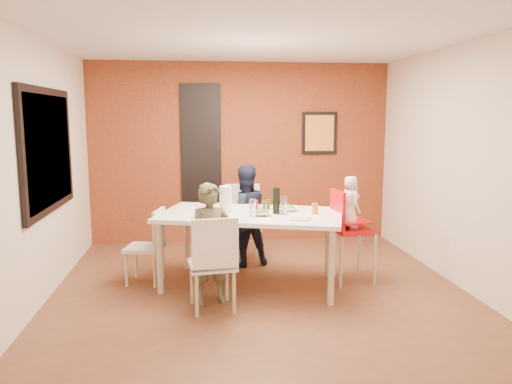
{
  "coord_description": "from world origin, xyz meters",
  "views": [
    {
      "loc": [
        -0.66,
        -5.27,
        1.91
      ],
      "look_at": [
        0.0,
        0.3,
        1.05
      ],
      "focal_mm": 35.0,
      "sensor_mm": 36.0,
      "label": 1
    }
  ],
  "objects": [
    {
      "name": "plate_near_right",
      "position": [
        0.41,
        -0.24,
        0.84
      ],
      "size": [
        0.27,
        0.27,
        0.01
      ],
      "primitive_type": "cube",
      "rotation": [
        0.0,
        0.0,
        -0.43
      ],
      "color": "white",
      "rests_on": "dining_table"
    },
    {
      "name": "condiment_red",
      "position": [
        -0.01,
        0.19,
        0.9
      ],
      "size": [
        0.04,
        0.04,
        0.14
      ],
      "primitive_type": "cylinder",
      "color": "red",
      "rests_on": "dining_table"
    },
    {
      "name": "toddler",
      "position": [
        1.07,
        0.19,
        0.93
      ],
      "size": [
        0.26,
        0.33,
        0.6
      ],
      "primitive_type": "imported",
      "rotation": [
        0.0,
        0.0,
        1.84
      ],
      "color": "silver",
      "rests_on": "high_chair"
    },
    {
      "name": "plate_far_left",
      "position": [
        -0.57,
        0.7,
        0.84
      ],
      "size": [
        0.25,
        0.25,
        0.01
      ],
      "primitive_type": "cube",
      "rotation": [
        0.0,
        0.0,
        0.25
      ],
      "color": "white",
      "rests_on": "dining_table"
    },
    {
      "name": "dining_table",
      "position": [
        -0.07,
        0.17,
        0.76
      ],
      "size": [
        2.24,
        1.64,
        0.83
      ],
      "rotation": [
        0.0,
        0.0,
        -0.29
      ],
      "color": "white",
      "rests_on": "ground"
    },
    {
      "name": "plate_near_left",
      "position": [
        -0.61,
        0.02,
        0.84
      ],
      "size": [
        0.26,
        0.26,
        0.01
      ],
      "primitive_type": "cube",
      "rotation": [
        0.0,
        0.0,
        -0.29
      ],
      "color": "white",
      "rests_on": "dining_table"
    },
    {
      "name": "picture_window_frame",
      "position": [
        -2.22,
        0.2,
        1.55
      ],
      "size": [
        0.05,
        1.7,
        1.3
      ],
      "primitive_type": "cube",
      "color": "black",
      "rests_on": "wall_left"
    },
    {
      "name": "wall_back",
      "position": [
        0.0,
        2.25,
        1.35
      ],
      "size": [
        4.5,
        0.02,
        2.7
      ],
      "primitive_type": "cube",
      "color": "beige",
      "rests_on": "ground"
    },
    {
      "name": "plate_far_mid",
      "position": [
        0.11,
        0.48,
        0.84
      ],
      "size": [
        0.25,
        0.25,
        0.01
      ],
      "primitive_type": "cube",
      "rotation": [
        0.0,
        0.0,
        -0.07
      ],
      "color": "silver",
      "rests_on": "dining_table"
    },
    {
      "name": "salad_bowl_a",
      "position": [
        0.03,
        0.01,
        0.86
      ],
      "size": [
        0.2,
        0.2,
        0.05
      ],
      "primitive_type": "imported",
      "rotation": [
        0.0,
        0.0,
        0.03
      ],
      "color": "white",
      "rests_on": "dining_table"
    },
    {
      "name": "brick_accent_wall",
      "position": [
        0.0,
        2.23,
        1.35
      ],
      "size": [
        4.5,
        0.02,
        2.7
      ],
      "primitive_type": "cube",
      "color": "maroon",
      "rests_on": "ground"
    },
    {
      "name": "high_chair",
      "position": [
        1.04,
        0.18,
        0.65
      ],
      "size": [
        0.5,
        0.5,
        1.07
      ],
      "rotation": [
        0.0,
        0.0,
        1.7
      ],
      "color": "red",
      "rests_on": "ground"
    },
    {
      "name": "chair_left",
      "position": [
        -1.21,
        0.38,
        0.48
      ],
      "size": [
        0.48,
        0.48,
        0.86
      ],
      "rotation": [
        0.0,
        0.0,
        4.49
      ],
      "color": "beige",
      "rests_on": "ground"
    },
    {
      "name": "wall_left",
      "position": [
        -2.25,
        0.0,
        1.35
      ],
      "size": [
        0.02,
        4.5,
        2.7
      ],
      "primitive_type": "cube",
      "color": "beige",
      "rests_on": "ground"
    },
    {
      "name": "ceiling",
      "position": [
        0.0,
        0.0,
        2.7
      ],
      "size": [
        4.5,
        4.5,
        0.02
      ],
      "primitive_type": "cube",
      "color": "silver",
      "rests_on": "wall_back"
    },
    {
      "name": "glassblock_surround",
      "position": [
        -0.6,
        2.21,
        1.5
      ],
      "size": [
        0.6,
        0.03,
        1.76
      ],
      "primitive_type": "cube",
      "color": "black",
      "rests_on": "wall_back"
    },
    {
      "name": "wine_glass_b",
      "position": [
        0.28,
        0.06,
        0.94
      ],
      "size": [
        0.07,
        0.07,
        0.21
      ],
      "primitive_type": "cylinder",
      "color": "silver",
      "rests_on": "dining_table"
    },
    {
      "name": "ground",
      "position": [
        0.0,
        0.0,
        0.0
      ],
      "size": [
        4.5,
        4.5,
        0.0
      ],
      "primitive_type": "plane",
      "color": "brown",
      "rests_on": "ground"
    },
    {
      "name": "wall_front",
      "position": [
        0.0,
        -2.25,
        1.35
      ],
      "size": [
        4.5,
        0.02,
        2.7
      ],
      "primitive_type": "cube",
      "color": "beige",
      "rests_on": "ground"
    },
    {
      "name": "art_print_canvas",
      "position": [
        1.2,
        2.19,
        1.65
      ],
      "size": [
        0.44,
        0.01,
        0.54
      ],
      "primitive_type": "cube",
      "color": "gold",
      "rests_on": "wall_back"
    },
    {
      "name": "chair_far",
      "position": [
        -0.07,
        1.2,
        0.56
      ],
      "size": [
        0.48,
        0.48,
        1.0
      ],
      "rotation": [
        0.0,
        0.0,
        -0.04
      ],
      "color": "white",
      "rests_on": "ground"
    },
    {
      "name": "condiment_brown",
      "position": [
        0.07,
        0.14,
        0.9
      ],
      "size": [
        0.04,
        0.04,
        0.14
      ],
      "primitive_type": "cylinder",
      "color": "brown",
      "rests_on": "dining_table"
    },
    {
      "name": "child_near",
      "position": [
        -0.53,
        -0.34,
        0.62
      ],
      "size": [
        0.51,
        0.4,
        1.25
      ],
      "primitive_type": "imported",
      "rotation": [
        0.0,
        0.0,
        0.25
      ],
      "color": "#52503A",
      "rests_on": "ground"
    },
    {
      "name": "sippy_cup",
      "position": [
        0.63,
        0.04,
        0.89
      ],
      "size": [
        0.07,
        0.07,
        0.12
      ],
      "primitive_type": "cylinder",
      "color": "#DB5A18",
      "rests_on": "dining_table"
    },
    {
      "name": "salad_bowl_b",
      "position": [
        0.37,
        0.24,
        0.86
      ],
      "size": [
        0.24,
        0.24,
        0.05
      ],
      "primitive_type": "imported",
      "rotation": [
        0.0,
        0.0,
        -0.14
      ],
      "color": "white",
      "rests_on": "dining_table"
    },
    {
      "name": "child_far",
      "position": [
        -0.07,
        0.95,
        0.65
      ],
      "size": [
        0.72,
        0.62,
        1.3
      ],
      "primitive_type": "imported",
      "rotation": [
        0.0,
        0.0,
        3.37
      ],
      "color": "black",
      "rests_on": "ground"
    },
    {
      "name": "wall_right",
      "position": [
        2.25,
        0.0,
        1.35
      ],
      "size": [
        0.02,
        4.5,
        2.7
      ],
      "primitive_type": "cube",
      "color": "beige",
      "rests_on": "ground"
    },
    {
      "name": "glassblock_strip",
      "position": [
        -0.6,
        2.21,
        1.5
      ],
      "size": [
        0.55,
        0.03,
        1.7
      ],
      "primitive_type": "cube",
      "color": "silver",
      "rests_on": "wall_back"
    },
    {
      "name": "chair_near",
      "position": [
        -0.52,
        -0.58,
        0.54
      ],
      "size": [
        0.5,
        0.5,
        0.96
      ],
      "rotation": [
        0.0,
        0.0,
        3.28
      ],
      "color": "white",
      "rests_on": "ground"
    },
    {
      "name": "wine_bottle",
      "position": [
        0.2,
        0.1,
        0.98
      ],
      "size": [
        0.08,
        0.08,
        0.29
      ],
      "primitive_type": "cylinder",
      "color": "black",
      "rests_on": "dining_table"
    },
    {
      "name": "art_print_frame",
      "position": [
        1.2,
        2.21,
        1.65
      ],
      "size": [
        0.54,
        0.03,
        0.64
      ],
      "primitive_type": "cube",
      "color": "black",
      "rests_on": "wall_back"
    },
    {
      "name": "picture_window_pane",
      "position": [
        -2.21,
        0.2,
        1.55
      ],
      "size": [
        0.02,
        1.55,
        1.15
      ],
      "primitive_type": "cube",
      "color": "black",
      "rests_on": "wall_left"
    },
    {
      "name": "condiment_green",
      "position": [
        0.12,
        0.19,
        0.91
      ],
      "size": [
        0.04,
        0.04,
        0.15
      ],
      "primitive_type": "cylinder",
      "color": "#367326",
      "rests_on": "dining_table"
    },
    {
      "name": "paper_towel_roll",
      "position": [
        -0.35,
        0.21,
        0.99
      ],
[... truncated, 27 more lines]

